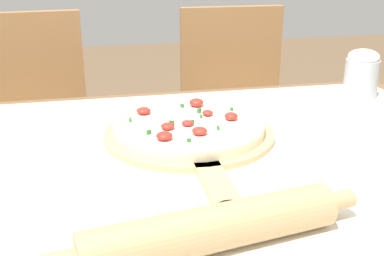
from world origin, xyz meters
name	(u,v)px	position (x,y,z in m)	size (l,w,h in m)	color
dining_table	(193,220)	(0.00, 0.00, 0.64)	(1.28, 0.95, 0.74)	brown
towel_cloth	(193,167)	(0.00, 0.00, 0.75)	(1.20, 0.87, 0.00)	white
pizza_peel	(191,137)	(0.02, 0.12, 0.75)	(0.34, 0.51, 0.01)	tan
pizza	(189,125)	(0.02, 0.13, 0.77)	(0.30, 0.30, 0.04)	beige
rolling_pin	(212,229)	(-0.03, -0.25, 0.78)	(0.43, 0.12, 0.06)	tan
chair_left	(34,128)	(-0.37, 0.86, 0.53)	(0.43, 0.43, 0.91)	#A37547
chair_right	(236,114)	(0.35, 0.86, 0.53)	(0.41, 0.41, 0.91)	#A37547
flour_cup	(362,73)	(0.50, 0.32, 0.81)	(0.08, 0.08, 0.12)	#B2B7BC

